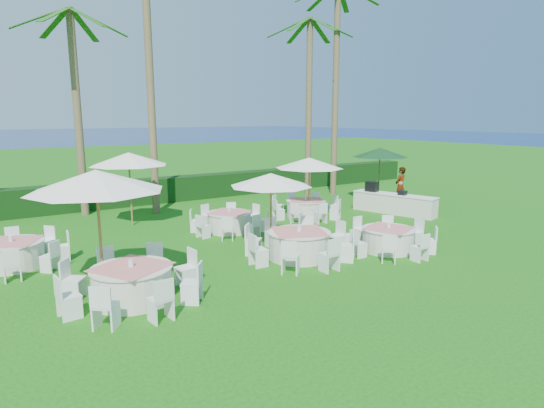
% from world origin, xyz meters
% --- Properties ---
extents(ground, '(120.00, 120.00, 0.00)m').
position_xyz_m(ground, '(0.00, 0.00, 0.00)').
color(ground, '#1A550E').
rests_on(ground, ground).
extents(hedge, '(34.00, 1.00, 1.20)m').
position_xyz_m(hedge, '(0.00, 12.00, 0.60)').
color(hedge, black).
rests_on(hedge, ground).
extents(ocean, '(260.00, 260.00, 0.00)m').
position_xyz_m(ocean, '(0.00, 102.00, 0.00)').
color(ocean, '#071347').
rests_on(ocean, ground).
extents(banquet_table_a, '(3.24, 3.24, 0.97)m').
position_xyz_m(banquet_table_a, '(-4.35, 0.41, 0.43)').
color(banquet_table_a, silver).
rests_on(banquet_table_a, ground).
extents(banquet_table_b, '(3.27, 3.27, 0.99)m').
position_xyz_m(banquet_table_b, '(0.77, 0.90, 0.43)').
color(banquet_table_b, silver).
rests_on(banquet_table_b, ground).
extents(banquet_table_c, '(2.89, 2.89, 0.89)m').
position_xyz_m(banquet_table_c, '(3.57, -0.02, 0.38)').
color(banquet_table_c, silver).
rests_on(banquet_table_c, ground).
extents(banquet_table_d, '(2.96, 2.96, 0.90)m').
position_xyz_m(banquet_table_d, '(-6.46, 4.63, 0.39)').
color(banquet_table_d, silver).
rests_on(banquet_table_d, ground).
extents(banquet_table_e, '(2.86, 2.86, 0.88)m').
position_xyz_m(banquet_table_e, '(0.54, 4.90, 0.38)').
color(banquet_table_e, silver).
rests_on(banquet_table_e, ground).
extents(banquet_table_f, '(2.93, 2.93, 0.89)m').
position_xyz_m(banquet_table_f, '(4.38, 5.28, 0.39)').
color(banquet_table_f, silver).
rests_on(banquet_table_f, ground).
extents(umbrella_a, '(3.17, 3.17, 2.95)m').
position_xyz_m(umbrella_a, '(-4.76, 1.42, 2.69)').
color(umbrella_a, brown).
rests_on(umbrella_a, ground).
extents(umbrella_b, '(2.64, 2.64, 2.41)m').
position_xyz_m(umbrella_b, '(0.71, 2.36, 2.20)').
color(umbrella_b, brown).
rests_on(umbrella_b, ground).
extents(umbrella_c, '(2.94, 2.94, 2.84)m').
position_xyz_m(umbrella_c, '(-2.19, 7.80, 2.59)').
color(umbrella_c, brown).
rests_on(umbrella_c, ground).
extents(umbrella_d, '(2.79, 2.79, 2.52)m').
position_xyz_m(umbrella_d, '(4.38, 5.11, 2.30)').
color(umbrella_d, brown).
rests_on(umbrella_d, ground).
extents(umbrella_green, '(2.72, 2.72, 2.66)m').
position_xyz_m(umbrella_green, '(9.77, 6.34, 2.43)').
color(umbrella_green, brown).
rests_on(umbrella_green, ground).
extents(buffet_table, '(1.78, 3.75, 1.31)m').
position_xyz_m(buffet_table, '(8.06, 3.82, 0.46)').
color(buffet_table, silver).
rests_on(buffet_table, ground).
extents(staff_person, '(0.74, 0.57, 1.81)m').
position_xyz_m(staff_person, '(9.88, 5.04, 0.91)').
color(staff_person, gray).
rests_on(staff_person, ground).
extents(palm_b, '(4.39, 4.19, 8.46)m').
position_xyz_m(palm_b, '(-3.30, 10.89, 4.68)').
color(palm_b, brown).
rests_on(palm_b, ground).
extents(palm_c, '(4.28, 4.35, 12.11)m').
position_xyz_m(palm_c, '(-0.60, 9.60, 6.54)').
color(palm_c, brown).
rests_on(palm_c, ground).
extents(palm_d, '(4.11, 4.40, 9.14)m').
position_xyz_m(palm_d, '(7.91, 9.74, 5.03)').
color(palm_d, brown).
rests_on(palm_d, ground).
extents(palm_e, '(4.12, 4.40, 10.82)m').
position_xyz_m(palm_e, '(9.18, 9.11, 5.89)').
color(palm_e, brown).
rests_on(palm_e, ground).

